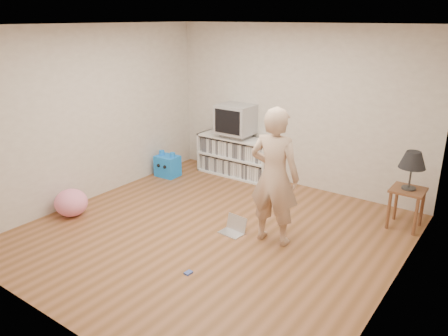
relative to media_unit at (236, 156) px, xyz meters
name	(u,v)px	position (x,y,z in m)	size (l,w,h in m)	color
ground	(212,233)	(1.00, -2.04, -0.35)	(4.50, 4.50, 0.00)	brown
walls	(211,137)	(1.00, -2.04, 0.95)	(4.52, 4.52, 2.60)	beige
ceiling	(210,25)	(1.00, -2.04, 2.25)	(4.50, 4.50, 0.01)	white
media_unit	(236,156)	(0.00, 0.00, 0.00)	(1.40, 0.45, 0.70)	white
dvd_deck	(236,135)	(0.00, -0.02, 0.39)	(0.45, 0.35, 0.07)	gray
crt_tv	(236,119)	(0.00, -0.02, 0.67)	(0.60, 0.53, 0.50)	#9F9FA4
side_table	(407,198)	(2.99, -0.39, 0.07)	(0.42, 0.42, 0.55)	brown
table_lamp	(413,161)	(2.99, -0.39, 0.59)	(0.34, 0.34, 0.52)	#333333
person	(274,177)	(1.74, -1.75, 0.51)	(0.63, 0.41, 1.72)	tan
laptop	(234,228)	(1.22, -1.85, -0.29)	(0.33, 0.27, 0.21)	silver
playing_cards	(188,273)	(1.36, -2.95, -0.34)	(0.07, 0.09, 0.02)	#4156AF
plush_blue	(168,166)	(-0.95, -0.76, -0.16)	(0.40, 0.35, 0.45)	#1179FF
plush_pink	(71,203)	(-0.95, -2.77, -0.16)	(0.46, 0.46, 0.39)	pink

